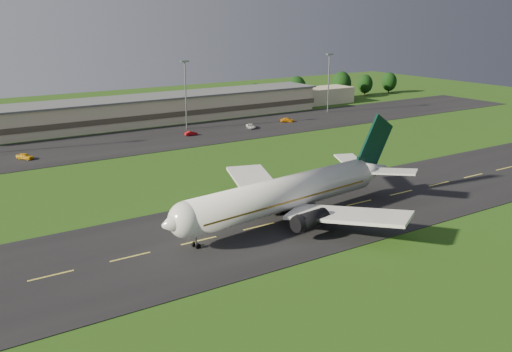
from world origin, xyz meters
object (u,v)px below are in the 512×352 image
terminal (168,108)px  service_vehicle_d (287,120)px  service_vehicle_c (251,126)px  airliner (287,194)px  service_vehicle_b (191,133)px  service_vehicle_a (25,156)px  light_mast_centre (185,87)px  light_mast_east (329,76)px

terminal → service_vehicle_d: terminal is taller
service_vehicle_c → terminal: bearing=141.5°
airliner → service_vehicle_d: airliner is taller
terminal → service_vehicle_b: 26.26m
airliner → service_vehicle_a: airliner is taller
airliner → service_vehicle_c: size_ratio=10.79×
airliner → service_vehicle_b: bearing=68.9°
service_vehicle_b → service_vehicle_d: service_vehicle_d is taller
service_vehicle_b → service_vehicle_d: 35.32m
light_mast_centre → light_mast_east: 55.00m
airliner → terminal: airliner is taller
terminal → service_vehicle_d: (30.48, -23.74, -3.24)m
light_mast_east → service_vehicle_c: 41.52m
airliner → service_vehicle_d: 89.88m
airliner → service_vehicle_a: size_ratio=11.86×
service_vehicle_a → service_vehicle_d: service_vehicle_a is taller
light_mast_centre → light_mast_east: bearing=0.0°
airliner → terminal: 98.73m
terminal → light_mast_east: bearing=-16.8°
light_mast_east → service_vehicle_d: (-23.11, -7.55, -11.99)m
terminal → service_vehicle_a: 58.00m
service_vehicle_b → light_mast_centre: bearing=-19.5°
terminal → airliner: bearing=-103.3°
light_mast_centre → service_vehicle_c: (16.50, -9.92, -11.98)m
airliner → light_mast_centre: 83.09m
light_mast_east → service_vehicle_d: 27.11m
light_mast_centre → service_vehicle_c: size_ratio=4.29×
terminal → service_vehicle_c: 30.33m
service_vehicle_d → service_vehicle_b: bearing=118.1°
service_vehicle_d → terminal: bearing=77.1°
service_vehicle_a → service_vehicle_d: (80.84, 4.87, -0.09)m
light_mast_centre → service_vehicle_a: bearing=-165.8°
service_vehicle_d → service_vehicle_c: bearing=123.8°
service_vehicle_b → service_vehicle_d: (35.27, 1.88, 0.04)m
terminal → service_vehicle_c: bearing=-59.9°
airliner → service_vehicle_c: airliner is taller
service_vehicle_b → terminal: bearing=-10.3°
service_vehicle_a → service_vehicle_d: 80.99m
light_mast_east → service_vehicle_b: bearing=-170.8°
service_vehicle_d → light_mast_centre: bearing=101.7°
light_mast_centre → terminal: bearing=85.0°
airliner → light_mast_east: size_ratio=2.52×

